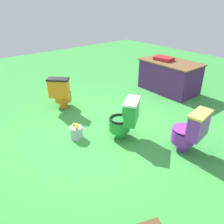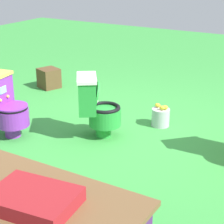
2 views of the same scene
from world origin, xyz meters
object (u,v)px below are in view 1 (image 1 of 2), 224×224
toilet_orange (61,93)px  toilet_green (125,119)px  vendor_table (169,76)px  toilet_purple (190,131)px  lemon_bucket (76,132)px

toilet_orange → toilet_green: size_ratio=1.00×
toilet_green → vendor_table: (-0.89, 2.34, 0.02)m
toilet_purple → lemon_bucket: bearing=120.7°
toilet_orange → vendor_table: vendor_table is taller
toilet_purple → vendor_table: 2.58m
toilet_orange → toilet_green: 1.73m
toilet_purple → vendor_table: vendor_table is taller
toilet_purple → toilet_orange: 2.74m
toilet_purple → toilet_green: 1.05m
toilet_orange → toilet_green: same height
vendor_table → toilet_purple: bearing=-45.5°
toilet_green → vendor_table: bearing=-14.0°
toilet_green → lemon_bucket: toilet_green is taller
toilet_purple → toilet_orange: (-2.62, -0.78, 0.00)m
toilet_purple → lemon_bucket: toilet_purple is taller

